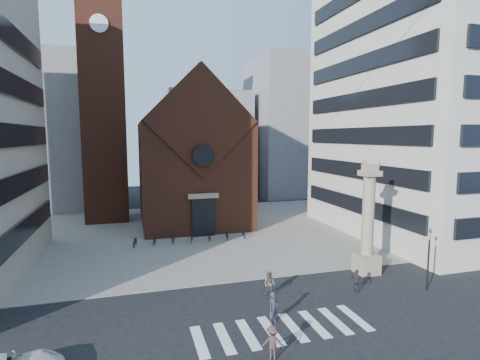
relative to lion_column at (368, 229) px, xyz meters
The scene contains 22 objects.
ground 11.01m from the lion_column, 163.32° to the right, with size 120.00×120.00×0.00m, color black.
piazza 19.18m from the lion_column, 122.03° to the left, with size 46.00×30.00×0.05m, color gray.
zebra_crossing 11.72m from the lion_column, 147.61° to the right, with size 10.20×3.20×0.01m, color white, non-canonical shape.
church 24.62m from the lion_column, 114.43° to the left, with size 12.00×16.65×18.00m.
campanile 34.29m from the lion_column, 128.68° to the left, with size 5.50×5.50×31.20m.
building_right 20.83m from the lion_column, 32.75° to the left, with size 18.00×22.00×32.00m, color beige.
bg_block_left 48.23m from the lion_column, 129.04° to the left, with size 16.00×14.00×22.00m, color gray.
bg_block_mid 42.55m from the lion_column, 95.45° to the left, with size 14.00×12.00×18.00m, color gray.
bg_block_right 41.69m from the lion_column, 72.91° to the left, with size 16.00×14.00×24.00m, color gray.
lion_column is the anchor object (origin of this frame).
traffic_light 4.62m from the lion_column, 63.54° to the right, with size 0.13×0.16×4.30m.
pedestrian_0 11.33m from the lion_column, 151.37° to the right, with size 0.66×0.43×1.81m, color #342C3E.
pedestrian_1 9.19m from the lion_column, 168.02° to the right, with size 0.79×0.62×1.63m, color #5C4D49.
pedestrian_2 4.84m from the lion_column, 133.81° to the right, with size 0.91×0.38×1.56m, color #2C2B34.
pedestrian_3 14.08m from the lion_column, 142.44° to the right, with size 1.06×0.61×1.63m, color #422D2C.
scooter_0 21.07m from the lion_column, 144.32° to the left, with size 0.65×1.86×0.97m, color black.
scooter_1 19.64m from the lion_column, 141.21° to the left, with size 0.51×1.80×1.08m, color black.
scooter_2 18.30m from the lion_column, 137.62° to the left, with size 0.65×1.86×0.97m, color black.
scooter_3 17.02m from the lion_column, 133.46° to the left, with size 0.51×1.80×1.08m, color black.
scooter_4 15.86m from the lion_column, 128.64° to the left, with size 0.65×1.86×0.97m, color black.
scooter_5 14.81m from the lion_column, 123.07° to the left, with size 0.51×1.80×1.08m, color black.
scooter_6 13.94m from the lion_column, 116.70° to the left, with size 0.65×1.86×0.97m, color black.
Camera 1 is at (-7.07, -20.87, 10.45)m, focal length 28.00 mm.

